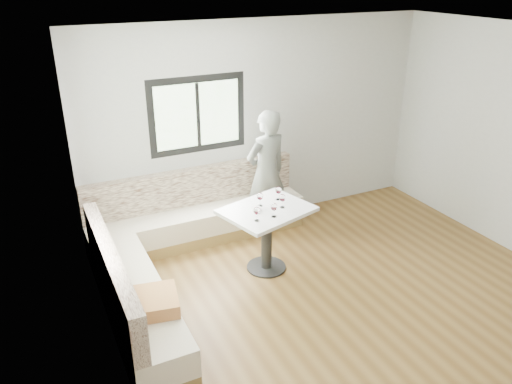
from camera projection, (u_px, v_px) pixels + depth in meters
room at (364, 189)px, 4.83m from camera, size 5.01×5.01×2.81m
banquette at (173, 247)px, 5.93m from camera, size 2.90×2.80×0.95m
table at (267, 224)px, 5.88m from camera, size 1.15×1.00×0.81m
person at (266, 173)px, 6.66m from camera, size 0.70×0.53×1.73m
olive_ramekin at (256, 209)px, 5.75m from camera, size 0.11×0.11×0.04m
wine_glass_a at (257, 211)px, 5.48m from camera, size 0.08×0.08×0.17m
wine_glass_b at (274, 207)px, 5.57m from camera, size 0.08×0.08×0.17m
wine_glass_c at (283, 198)px, 5.78m from camera, size 0.08×0.08×0.17m
wine_glass_d at (260, 197)px, 5.82m from camera, size 0.08×0.08×0.17m
wine_glass_e at (279, 191)px, 5.98m from camera, size 0.08×0.08×0.17m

